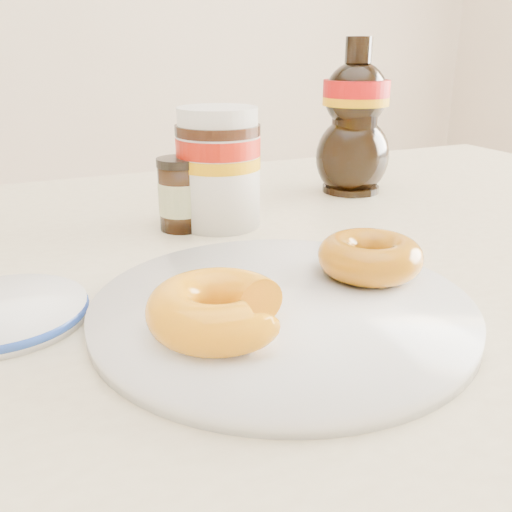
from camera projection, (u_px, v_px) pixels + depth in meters
name	position (u px, v px, depth m)	size (l,w,h in m)	color
dining_table	(259.00, 329.00, 0.61)	(1.40, 0.90, 0.75)	beige
plate	(282.00, 308.00, 0.45)	(0.30, 0.30, 0.01)	white
donut_bitten	(218.00, 309.00, 0.39)	(0.10, 0.10, 0.03)	orange
donut_whole	(370.00, 256.00, 0.49)	(0.09, 0.09, 0.03)	#975909
nutella_jar	(218.00, 163.00, 0.66)	(0.10, 0.10, 0.14)	white
syrup_bottle	(355.00, 117.00, 0.80)	(0.11, 0.09, 0.21)	black
dark_jar	(181.00, 195.00, 0.65)	(0.05, 0.05, 0.08)	black
blue_rim_saucer	(1.00, 312.00, 0.44)	(0.13, 0.13, 0.01)	white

